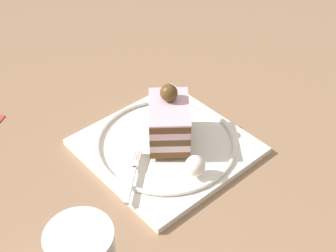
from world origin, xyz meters
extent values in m
plane|color=#926E52|center=(0.00, 0.00, 0.00)|extent=(2.40, 2.40, 0.00)
cube|color=white|center=(0.00, 0.01, 0.01)|extent=(0.28, 0.28, 0.01)
torus|color=white|center=(0.00, 0.01, 0.02)|extent=(0.26, 0.26, 0.01)
cube|color=brown|center=(-0.01, 0.01, 0.03)|extent=(0.11, 0.12, 0.01)
cube|color=beige|center=(-0.01, 0.01, 0.04)|extent=(0.11, 0.12, 0.01)
cube|color=brown|center=(-0.01, 0.01, 0.05)|extent=(0.11, 0.12, 0.01)
cube|color=silver|center=(-0.01, 0.01, 0.06)|extent=(0.11, 0.12, 0.01)
cube|color=brown|center=(-0.01, 0.01, 0.08)|extent=(0.11, 0.12, 0.01)
cube|color=#EDBACC|center=(-0.01, 0.01, 0.09)|extent=(0.11, 0.12, 0.00)
sphere|color=brown|center=(-0.02, -0.01, 0.10)|extent=(0.03, 0.03, 0.03)
ellipsoid|color=white|center=(0.01, 0.10, 0.04)|extent=(0.03, 0.03, 0.03)
cube|color=silver|center=(0.10, 0.06, 0.02)|extent=(0.05, 0.06, 0.00)
cube|color=silver|center=(0.07, 0.03, 0.02)|extent=(0.02, 0.02, 0.00)
cube|color=silver|center=(0.06, 0.02, 0.02)|extent=(0.02, 0.02, 0.00)
cube|color=silver|center=(0.06, 0.02, 0.02)|extent=(0.02, 0.02, 0.00)
cube|color=silver|center=(0.06, 0.01, 0.02)|extent=(0.02, 0.02, 0.00)
cube|color=silver|center=(0.06, 0.01, 0.02)|extent=(0.02, 0.02, 0.00)
camera|label=1|loc=(0.31, 0.48, 0.53)|focal=48.72mm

